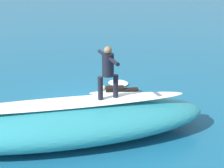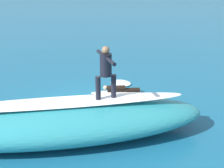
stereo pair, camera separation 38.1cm
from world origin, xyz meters
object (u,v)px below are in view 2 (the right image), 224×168
object	(u,v)px
surfer_paddling	(119,89)
surfer_riding	(106,69)
surfboard_riding	(106,100)
surfboard_paddling	(116,92)

from	to	relation	value
surfer_paddling	surfer_riding	bearing A→B (deg)	77.87
surfboard_riding	surfboard_paddling	world-z (taller)	surfboard_riding
surfer_riding	surfer_paddling	distance (m)	3.99
surfboard_riding	surfer_paddling	bearing A→B (deg)	-116.98
surfboard_riding	surfboard_paddling	xyz separation A→B (m)	(-1.06, -3.28, -1.17)
surfboard_paddling	surfer_paddling	size ratio (longest dim) A/B	1.38
surfer_riding	surfer_paddling	xyz separation A→B (m)	(-1.17, -3.26, -1.97)
surfboard_paddling	surfer_paddling	distance (m)	0.20
surfer_paddling	surfboard_riding	bearing A→B (deg)	77.87
surfboard_riding	surfer_riding	world-z (taller)	surfer_riding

